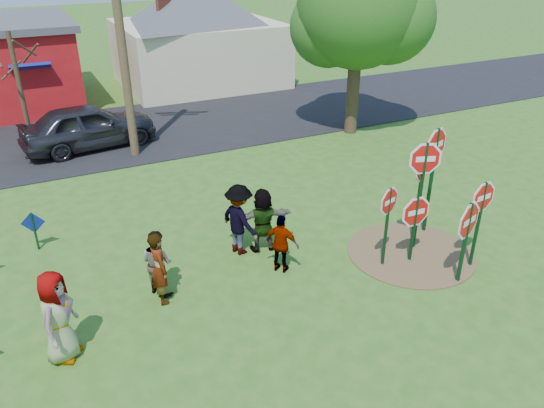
{
  "coord_description": "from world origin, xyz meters",
  "views": [
    {
      "loc": [
        -3.73,
        -9.76,
        7.24
      ],
      "look_at": [
        1.59,
        1.09,
        1.1
      ],
      "focal_mm": 35.0,
      "sensor_mm": 36.0,
      "label": 1
    }
  ],
  "objects_px": {
    "stop_sign_b": "(422,175)",
    "leafy_tree": "(361,13)",
    "suv": "(89,126)",
    "utility_pole": "(117,9)",
    "person_b": "(160,268)",
    "stop_sign_a": "(415,216)",
    "stop_sign_d": "(435,154)",
    "stop_sign_c": "(423,172)",
    "person_a": "(58,317)"
  },
  "relations": [
    {
      "from": "stop_sign_b",
      "to": "leafy_tree",
      "type": "xyz_separation_m",
      "value": [
        3.54,
        8.11,
        2.73
      ]
    },
    {
      "from": "suv",
      "to": "utility_pole",
      "type": "xyz_separation_m",
      "value": [
        1.31,
        -1.47,
        4.23
      ]
    },
    {
      "from": "person_b",
      "to": "leafy_tree",
      "type": "relative_size",
      "value": 0.24
    },
    {
      "from": "stop_sign_a",
      "to": "stop_sign_d",
      "type": "height_order",
      "value": "stop_sign_d"
    },
    {
      "from": "stop_sign_c",
      "to": "stop_sign_b",
      "type": "bearing_deg",
      "value": 71.78
    },
    {
      "from": "suv",
      "to": "leafy_tree",
      "type": "bearing_deg",
      "value": -113.7
    },
    {
      "from": "leafy_tree",
      "to": "person_b",
      "type": "bearing_deg",
      "value": -143.04
    },
    {
      "from": "stop_sign_c",
      "to": "person_b",
      "type": "bearing_deg",
      "value": -167.34
    },
    {
      "from": "stop_sign_b",
      "to": "person_b",
      "type": "xyz_separation_m",
      "value": [
        -6.61,
        0.47,
        -1.08
      ]
    },
    {
      "from": "person_a",
      "to": "leafy_tree",
      "type": "height_order",
      "value": "leafy_tree"
    },
    {
      "from": "person_a",
      "to": "utility_pole",
      "type": "bearing_deg",
      "value": 11.31
    },
    {
      "from": "stop_sign_a",
      "to": "utility_pole",
      "type": "relative_size",
      "value": 0.2
    },
    {
      "from": "stop_sign_b",
      "to": "stop_sign_d",
      "type": "relative_size",
      "value": 0.86
    },
    {
      "from": "stop_sign_c",
      "to": "person_a",
      "type": "xyz_separation_m",
      "value": [
        -8.61,
        -0.21,
        -1.19
      ]
    },
    {
      "from": "person_b",
      "to": "suv",
      "type": "distance_m",
      "value": 10.45
    },
    {
      "from": "suv",
      "to": "stop_sign_a",
      "type": "bearing_deg",
      "value": -161.42
    },
    {
      "from": "leafy_tree",
      "to": "person_a",
      "type": "bearing_deg",
      "value": -145.25
    },
    {
      "from": "person_a",
      "to": "stop_sign_c",
      "type": "bearing_deg",
      "value": -57.0
    },
    {
      "from": "person_b",
      "to": "leafy_tree",
      "type": "xyz_separation_m",
      "value": [
        10.16,
        7.64,
        3.8
      ]
    },
    {
      "from": "stop_sign_a",
      "to": "suv",
      "type": "bearing_deg",
      "value": 119.18
    },
    {
      "from": "suv",
      "to": "stop_sign_c",
      "type": "bearing_deg",
      "value": -158.62
    },
    {
      "from": "leafy_tree",
      "to": "stop_sign_b",
      "type": "bearing_deg",
      "value": -113.62
    },
    {
      "from": "stop_sign_a",
      "to": "stop_sign_b",
      "type": "distance_m",
      "value": 1.15
    },
    {
      "from": "suv",
      "to": "utility_pole",
      "type": "relative_size",
      "value": 0.5
    },
    {
      "from": "stop_sign_b",
      "to": "suv",
      "type": "xyz_separation_m",
      "value": [
        -6.44,
        10.91,
        -1.06
      ]
    },
    {
      "from": "person_b",
      "to": "suv",
      "type": "xyz_separation_m",
      "value": [
        0.17,
        10.45,
        0.02
      ]
    },
    {
      "from": "suv",
      "to": "utility_pole",
      "type": "bearing_deg",
      "value": -146.27
    },
    {
      "from": "person_b",
      "to": "utility_pole",
      "type": "relative_size",
      "value": 0.18
    },
    {
      "from": "stop_sign_d",
      "to": "stop_sign_a",
      "type": "bearing_deg",
      "value": -159.24
    },
    {
      "from": "stop_sign_c",
      "to": "stop_sign_a",
      "type": "bearing_deg",
      "value": -118.68
    },
    {
      "from": "stop_sign_b",
      "to": "utility_pole",
      "type": "height_order",
      "value": "utility_pole"
    },
    {
      "from": "stop_sign_a",
      "to": "leafy_tree",
      "type": "distance_m",
      "value": 10.3
    },
    {
      "from": "suv",
      "to": "person_a",
      "type": "bearing_deg",
      "value": 160.37
    },
    {
      "from": "stop_sign_b",
      "to": "person_a",
      "type": "height_order",
      "value": "stop_sign_b"
    },
    {
      "from": "stop_sign_b",
      "to": "person_a",
      "type": "distance_m",
      "value": 8.84
    },
    {
      "from": "person_a",
      "to": "suv",
      "type": "relative_size",
      "value": 0.39
    },
    {
      "from": "stop_sign_c",
      "to": "utility_pole",
      "type": "relative_size",
      "value": 0.31
    },
    {
      "from": "stop_sign_a",
      "to": "leafy_tree",
      "type": "relative_size",
      "value": 0.26
    },
    {
      "from": "person_a",
      "to": "person_b",
      "type": "height_order",
      "value": "person_a"
    },
    {
      "from": "stop_sign_d",
      "to": "person_b",
      "type": "relative_size",
      "value": 1.83
    },
    {
      "from": "utility_pole",
      "to": "person_a",
      "type": "bearing_deg",
      "value": -110.27
    },
    {
      "from": "stop_sign_a",
      "to": "stop_sign_b",
      "type": "height_order",
      "value": "stop_sign_b"
    },
    {
      "from": "person_a",
      "to": "leafy_tree",
      "type": "distance_m",
      "value": 15.45
    },
    {
      "from": "stop_sign_b",
      "to": "leafy_tree",
      "type": "height_order",
      "value": "leafy_tree"
    },
    {
      "from": "stop_sign_d",
      "to": "leafy_tree",
      "type": "bearing_deg",
      "value": 52.98
    },
    {
      "from": "leafy_tree",
      "to": "stop_sign_c",
      "type": "bearing_deg",
      "value": -114.03
    },
    {
      "from": "stop_sign_a",
      "to": "person_b",
      "type": "relative_size",
      "value": 1.12
    },
    {
      "from": "stop_sign_d",
      "to": "person_a",
      "type": "height_order",
      "value": "stop_sign_d"
    },
    {
      "from": "stop_sign_c",
      "to": "utility_pole",
      "type": "xyz_separation_m",
      "value": [
        -4.96,
        9.67,
        2.96
      ]
    },
    {
      "from": "stop_sign_b",
      "to": "stop_sign_c",
      "type": "distance_m",
      "value": 0.35
    }
  ]
}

